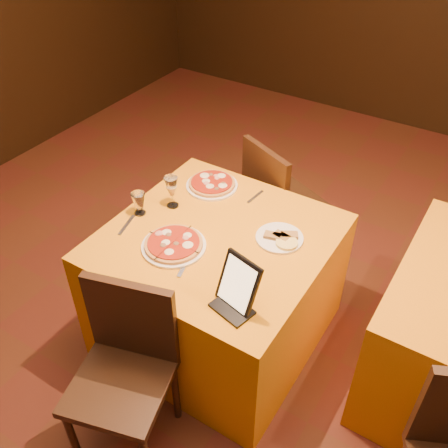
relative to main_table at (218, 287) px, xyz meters
The scene contains 13 objects.
floor 0.57m from the main_table, 38.15° to the right, with size 6.00×7.00×0.01m, color #5E2D19.
main_table is the anchor object (origin of this frame).
chair_main_near 0.81m from the main_table, 90.00° to the right, with size 0.41×0.41×0.91m, color black, non-canonical shape.
chair_main_far 0.83m from the main_table, 90.00° to the left, with size 0.44×0.44×0.91m, color black, non-canonical shape.
pizza_near 0.46m from the main_table, 125.10° to the right, with size 0.32×0.32×0.03m.
pizza_far 0.59m from the main_table, 127.32° to the left, with size 0.30×0.30×0.03m.
cutlet_dish 0.50m from the main_table, 27.00° to the left, with size 0.24×0.24×0.03m.
wine_glass 0.59m from the main_table, 167.00° to the left, with size 0.07×0.07×0.19m, color #DFBB7E, non-canonical shape.
water_glass 0.64m from the main_table, behind, with size 0.07×0.07×0.13m, color silver, non-canonical shape.
tablet 0.68m from the main_table, 46.23° to the right, with size 0.19×0.02×0.24m, color black.
knife 0.44m from the main_table, 95.76° to the right, with size 0.25×0.02×0.01m, color silver.
fork_near 0.62m from the main_table, 157.34° to the right, with size 0.17×0.02×0.01m, color silver.
fork_far 0.54m from the main_table, 90.29° to the left, with size 0.15×0.02×0.01m, color #B2B2B9.
Camera 1 is at (0.73, -1.37, 2.40)m, focal length 40.00 mm.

